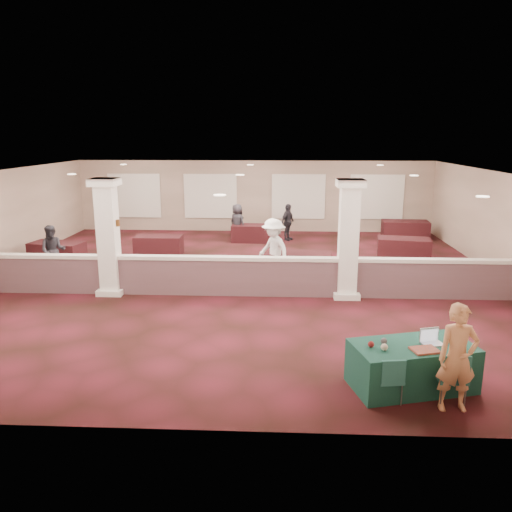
{
  "coord_description": "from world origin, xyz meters",
  "views": [
    {
      "loc": [
        1.17,
        -14.62,
        4.32
      ],
      "look_at": [
        0.56,
        -2.0,
        1.24
      ],
      "focal_mm": 35.0,
      "sensor_mm": 36.0,
      "label": 1
    }
  ],
  "objects_px": {
    "far_table_back_right": "(405,230)",
    "far_table_front_right": "(403,248)",
    "attendee_c": "(288,222)",
    "woman": "(457,358)",
    "far_table_back_center": "(253,233)",
    "near_table": "(412,366)",
    "attendee_a": "(53,251)",
    "far_table_front_center": "(299,265)",
    "conf_chair_main": "(453,374)",
    "conf_chair_side": "(391,376)",
    "far_table_front_left": "(57,253)",
    "attendee_b": "(273,250)",
    "attendee_d": "(237,223)",
    "far_table_back_left": "(159,245)"
  },
  "relations": [
    {
      "from": "far_table_back_left",
      "to": "attendee_a",
      "type": "relative_size",
      "value": 1.07
    },
    {
      "from": "far_table_back_center",
      "to": "attendee_b",
      "type": "bearing_deg",
      "value": -80.75
    },
    {
      "from": "woman",
      "to": "far_table_front_center",
      "type": "xyz_separation_m",
      "value": [
        -2.23,
        7.5,
        -0.49
      ]
    },
    {
      "from": "far_table_back_center",
      "to": "attendee_b",
      "type": "height_order",
      "value": "attendee_b"
    },
    {
      "from": "attendee_d",
      "to": "far_table_front_right",
      "type": "bearing_deg",
      "value": -165.69
    },
    {
      "from": "conf_chair_main",
      "to": "far_table_front_left",
      "type": "xyz_separation_m",
      "value": [
        -10.5,
        8.87,
        -0.19
      ]
    },
    {
      "from": "woman",
      "to": "conf_chair_side",
      "type": "bearing_deg",
      "value": 168.76
    },
    {
      "from": "near_table",
      "to": "attendee_a",
      "type": "xyz_separation_m",
      "value": [
        -9.39,
        6.7,
        0.4
      ]
    },
    {
      "from": "far_table_front_right",
      "to": "near_table",
      "type": "bearing_deg",
      "value": -102.5
    },
    {
      "from": "conf_chair_side",
      "to": "far_table_back_right",
      "type": "bearing_deg",
      "value": 68.09
    },
    {
      "from": "near_table",
      "to": "woman",
      "type": "bearing_deg",
      "value": -69.34
    },
    {
      "from": "far_table_front_center",
      "to": "far_table_front_left",
      "type": "bearing_deg",
      "value": 169.81
    },
    {
      "from": "far_table_front_center",
      "to": "attendee_b",
      "type": "height_order",
      "value": "attendee_b"
    },
    {
      "from": "woman",
      "to": "attendee_b",
      "type": "relative_size",
      "value": 0.94
    },
    {
      "from": "conf_chair_main",
      "to": "far_table_front_right",
      "type": "height_order",
      "value": "conf_chair_main"
    },
    {
      "from": "conf_chair_main",
      "to": "conf_chair_side",
      "type": "distance_m",
      "value": 0.99
    },
    {
      "from": "near_table",
      "to": "conf_chair_main",
      "type": "relative_size",
      "value": 2.24
    },
    {
      "from": "far_table_front_center",
      "to": "far_table_back_center",
      "type": "relative_size",
      "value": 1.14
    },
    {
      "from": "far_table_back_left",
      "to": "attendee_c",
      "type": "height_order",
      "value": "attendee_c"
    },
    {
      "from": "far_table_back_right",
      "to": "far_table_back_center",
      "type": "bearing_deg",
      "value": -172.35
    },
    {
      "from": "attendee_a",
      "to": "attendee_b",
      "type": "bearing_deg",
      "value": -14.08
    },
    {
      "from": "near_table",
      "to": "far_table_front_right",
      "type": "bearing_deg",
      "value": 62.62
    },
    {
      "from": "attendee_b",
      "to": "far_table_front_left",
      "type": "bearing_deg",
      "value": -143.92
    },
    {
      "from": "far_table_front_right",
      "to": "attendee_b",
      "type": "relative_size",
      "value": 0.96
    },
    {
      "from": "woman",
      "to": "far_table_back_right",
      "type": "xyz_separation_m",
      "value": [
        2.5,
        13.7,
        -0.5
      ]
    },
    {
      "from": "far_table_back_right",
      "to": "conf_chair_side",
      "type": "bearing_deg",
      "value": -104.42
    },
    {
      "from": "conf_chair_side",
      "to": "far_table_back_right",
      "type": "distance_m",
      "value": 14.02
    },
    {
      "from": "near_table",
      "to": "attendee_d",
      "type": "xyz_separation_m",
      "value": [
        -4.09,
        12.22,
        0.38
      ]
    },
    {
      "from": "far_table_front_right",
      "to": "far_table_back_right",
      "type": "relative_size",
      "value": 0.96
    },
    {
      "from": "conf_chair_side",
      "to": "far_table_back_center",
      "type": "bearing_deg",
      "value": 95.53
    },
    {
      "from": "far_table_back_left",
      "to": "attendee_b",
      "type": "relative_size",
      "value": 0.9
    },
    {
      "from": "conf_chair_side",
      "to": "attendee_a",
      "type": "xyz_separation_m",
      "value": [
        -8.9,
        7.28,
        0.32
      ]
    },
    {
      "from": "conf_chair_side",
      "to": "far_table_front_center",
      "type": "xyz_separation_m",
      "value": [
        -1.24,
        7.38,
        -0.08
      ]
    },
    {
      "from": "woman",
      "to": "attendee_c",
      "type": "distance_m",
      "value": 13.44
    },
    {
      "from": "conf_chair_main",
      "to": "woman",
      "type": "relative_size",
      "value": 0.52
    },
    {
      "from": "attendee_c",
      "to": "woman",
      "type": "bearing_deg",
      "value": -137.61
    },
    {
      "from": "conf_chair_main",
      "to": "far_table_front_center",
      "type": "bearing_deg",
      "value": 106.9
    },
    {
      "from": "far_table_front_left",
      "to": "attendee_c",
      "type": "distance_m",
      "value": 9.05
    },
    {
      "from": "far_table_front_left",
      "to": "attendee_d",
      "type": "bearing_deg",
      "value": 33.65
    },
    {
      "from": "far_table_front_center",
      "to": "near_table",
      "type": "bearing_deg",
      "value": -75.74
    },
    {
      "from": "far_table_back_left",
      "to": "far_table_back_right",
      "type": "bearing_deg",
      "value": 18.62
    },
    {
      "from": "far_table_back_right",
      "to": "attendee_d",
      "type": "xyz_separation_m",
      "value": [
        -7.09,
        -0.78,
        0.39
      ]
    },
    {
      "from": "attendee_c",
      "to": "conf_chair_side",
      "type": "bearing_deg",
      "value": -141.75
    },
    {
      "from": "woman",
      "to": "far_table_back_center",
      "type": "height_order",
      "value": "woman"
    },
    {
      "from": "far_table_back_left",
      "to": "attendee_a",
      "type": "distance_m",
      "value": 3.99
    },
    {
      "from": "far_table_back_left",
      "to": "conf_chair_main",
      "type": "bearing_deg",
      "value": -54.65
    },
    {
      "from": "far_table_front_center",
      "to": "far_table_back_left",
      "type": "height_order",
      "value": "far_table_front_center"
    },
    {
      "from": "far_table_back_right",
      "to": "far_table_front_right",
      "type": "bearing_deg",
      "value": -104.33
    },
    {
      "from": "far_table_front_right",
      "to": "far_table_back_center",
      "type": "height_order",
      "value": "far_table_front_right"
    },
    {
      "from": "near_table",
      "to": "attendee_d",
      "type": "distance_m",
      "value": 12.89
    }
  ]
}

